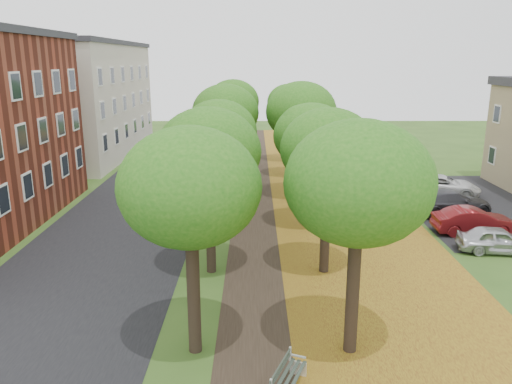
{
  "coord_description": "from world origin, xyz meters",
  "views": [
    {
      "loc": [
        -0.36,
        -13.73,
        8.76
      ],
      "look_at": [
        -0.29,
        9.78,
        2.5
      ],
      "focal_mm": 35.0,
      "sensor_mm": 36.0,
      "label": 1
    }
  ],
  "objects_px": {
    "bench": "(288,377)",
    "car_white": "(442,185)",
    "car_red": "(474,221)",
    "car_silver": "(498,240)",
    "car_grey": "(450,202)"
  },
  "relations": [
    {
      "from": "car_grey",
      "to": "car_red",
      "type": "bearing_deg",
      "value": 170.69
    },
    {
      "from": "bench",
      "to": "car_white",
      "type": "bearing_deg",
      "value": -7.63
    },
    {
      "from": "car_grey",
      "to": "car_white",
      "type": "height_order",
      "value": "car_grey"
    },
    {
      "from": "car_silver",
      "to": "car_red",
      "type": "height_order",
      "value": "car_red"
    },
    {
      "from": "car_red",
      "to": "bench",
      "type": "bearing_deg",
      "value": 141.2
    },
    {
      "from": "car_silver",
      "to": "car_grey",
      "type": "height_order",
      "value": "car_grey"
    },
    {
      "from": "car_white",
      "to": "bench",
      "type": "bearing_deg",
      "value": 165.1
    },
    {
      "from": "car_silver",
      "to": "car_grey",
      "type": "xyz_separation_m",
      "value": [
        0.0,
        5.97,
        0.1
      ]
    },
    {
      "from": "bench",
      "to": "car_white",
      "type": "distance_m",
      "value": 23.43
    },
    {
      "from": "car_white",
      "to": "car_grey",
      "type": "bearing_deg",
      "value": 179.83
    },
    {
      "from": "bench",
      "to": "car_grey",
      "type": "height_order",
      "value": "car_grey"
    },
    {
      "from": "car_silver",
      "to": "car_white",
      "type": "height_order",
      "value": "car_white"
    },
    {
      "from": "bench",
      "to": "car_white",
      "type": "relative_size",
      "value": 0.37
    },
    {
      "from": "bench",
      "to": "car_red",
      "type": "bearing_deg",
      "value": -17.35
    },
    {
      "from": "car_silver",
      "to": "car_white",
      "type": "distance_m",
      "value": 10.32
    }
  ]
}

